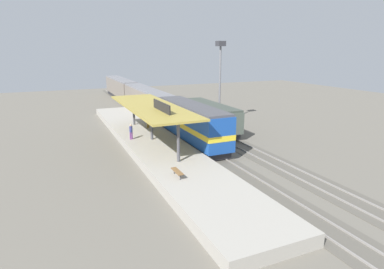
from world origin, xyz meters
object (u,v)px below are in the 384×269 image
(freight_car, at_px, (210,117))
(person_waiting, at_px, (131,131))
(passenger_carriage_rear, at_px, (121,88))
(passenger_carriage_front, at_px, (147,102))
(light_mast, at_px, (220,65))
(platform_bench, at_px, (177,171))
(person_walking, at_px, (148,120))
(locomotive, at_px, (192,123))

(freight_car, height_order, person_waiting, freight_car)
(passenger_carriage_rear, distance_m, freight_car, 34.74)
(passenger_carriage_front, distance_m, light_mast, 14.24)
(platform_bench, bearing_deg, freight_car, 54.97)
(passenger_carriage_rear, bearing_deg, person_walking, -96.00)
(passenger_carriage_rear, height_order, freight_car, passenger_carriage_rear)
(light_mast, relative_size, person_walking, 6.84)
(passenger_carriage_front, relative_size, person_waiting, 11.70)
(locomotive, distance_m, passenger_carriage_rear, 38.80)
(passenger_carriage_front, height_order, light_mast, light_mast)
(person_waiting, bearing_deg, person_walking, 54.34)
(platform_bench, xyz_separation_m, person_waiting, (-0.69, 12.18, 0.51))
(locomotive, distance_m, freight_car, 6.36)
(platform_bench, height_order, passenger_carriage_front, passenger_carriage_front)
(passenger_carriage_front, bearing_deg, light_mast, -52.72)
(light_mast, distance_m, person_waiting, 17.12)
(locomotive, distance_m, person_walking, 6.89)
(platform_bench, relative_size, passenger_carriage_rear, 0.08)
(platform_bench, distance_m, passenger_carriage_rear, 49.93)
(passenger_carriage_rear, relative_size, person_walking, 11.70)
(platform_bench, relative_size, person_walking, 0.99)
(freight_car, bearing_deg, platform_bench, -125.03)
(platform_bench, distance_m, passenger_carriage_front, 29.39)
(platform_bench, bearing_deg, person_walking, 81.33)
(person_walking, bearing_deg, light_mast, 9.17)
(person_waiting, xyz_separation_m, person_walking, (3.24, 4.52, 0.00))
(passenger_carriage_front, height_order, passenger_carriage_rear, same)
(passenger_carriage_rear, height_order, light_mast, light_mast)
(locomotive, xyz_separation_m, person_waiting, (-6.69, 1.42, -0.56))
(platform_bench, xyz_separation_m, person_walking, (2.55, 16.70, 0.51))
(passenger_carriage_front, height_order, freight_car, passenger_carriage_front)
(passenger_carriage_front, height_order, person_walking, passenger_carriage_front)
(light_mast, bearing_deg, passenger_carriage_front, 127.28)
(passenger_carriage_front, xyz_separation_m, freight_car, (4.60, -13.64, -0.34))
(person_walking, bearing_deg, person_waiting, -125.66)
(person_walking, bearing_deg, passenger_carriage_front, 74.02)
(person_waiting, bearing_deg, freight_car, 14.60)
(locomotive, height_order, passenger_carriage_front, locomotive)
(freight_car, bearing_deg, passenger_carriage_front, 108.64)
(passenger_carriage_rear, bearing_deg, locomotive, -90.00)
(platform_bench, xyz_separation_m, passenger_carriage_front, (6.00, 28.76, 0.97))
(passenger_carriage_front, bearing_deg, freight_car, -71.36)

